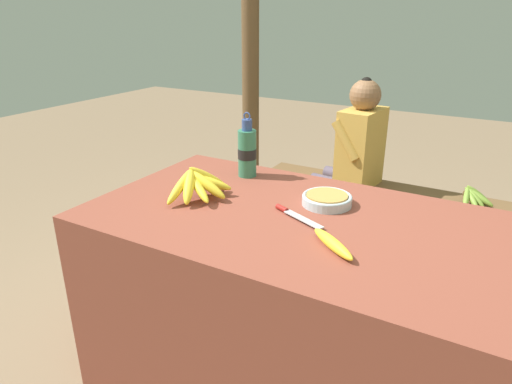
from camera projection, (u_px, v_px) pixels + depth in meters
ground_plane at (285, 382)px, 1.97m from camera, size 12.00×12.00×0.00m
market_counter at (288, 305)px, 1.82m from camera, size 1.50×0.88×0.79m
banana_bunch_ripe at (199, 183)px, 1.80m from camera, size 0.20×0.32×0.14m
serving_bowl at (327, 199)px, 1.75m from camera, size 0.19×0.19×0.04m
water_bottle at (247, 152)px, 2.03m from camera, size 0.08×0.08×0.29m
loose_banana_front at (333, 244)px, 1.43m from camera, size 0.20×0.16×0.04m
knife at (292, 214)px, 1.66m from camera, size 0.23×0.12×0.02m
wooden_bench at (386, 198)px, 2.96m from camera, size 1.68×0.32×0.42m
seated_vendor at (354, 152)px, 2.93m from camera, size 0.43×0.41×1.12m
banana_bunch_green at (474, 195)px, 2.68m from camera, size 0.19×0.32×0.12m
support_post_near at (250, 52)px, 3.57m from camera, size 0.14×0.14×2.38m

